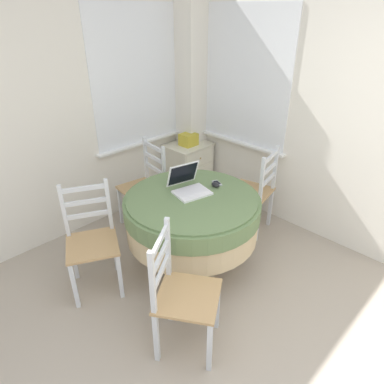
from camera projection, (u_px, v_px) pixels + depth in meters
The scene contains 11 objects.
corner_room_shell at pixel (198, 117), 3.07m from camera, with size 4.35×4.56×2.55m.
round_dining_table at pixel (192, 213), 2.98m from camera, with size 1.18×1.18×0.73m.
laptop at pixel (189, 186), 2.97m from camera, with size 0.36×0.37×0.24m.
computer_mouse at pixel (215, 185), 3.05m from camera, with size 0.05×0.08×0.04m.
cell_phone at pixel (217, 183), 3.12m from camera, with size 0.09×0.12×0.01m.
dining_chair_near_back_window at pixel (145, 187), 3.65m from camera, with size 0.46×0.46×0.93m.
dining_chair_near_right_window at pixel (254, 192), 3.55m from camera, with size 0.49×0.49×0.93m.
dining_chair_camera_near at pixel (181, 295), 2.28m from camera, with size 0.57×0.57×0.93m.
dining_chair_left_flank at pixel (92, 241), 2.81m from camera, with size 0.55×0.55×0.93m.
corner_cabinet at pixel (188, 169), 4.37m from camera, with size 0.53×0.44×0.66m.
storage_box at pixel (189, 139), 4.15m from camera, with size 0.19×0.17×0.14m.
Camera 1 is at (-0.99, -0.39, 2.15)m, focal length 32.00 mm.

